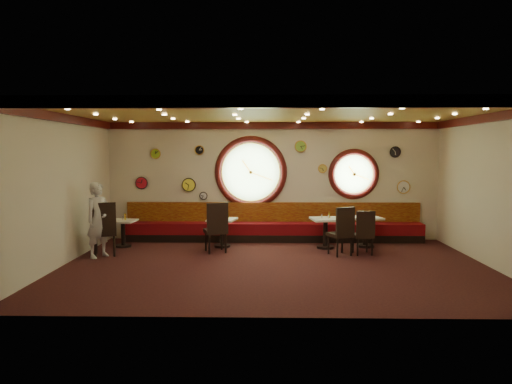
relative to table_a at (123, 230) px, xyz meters
name	(u,v)px	position (x,y,z in m)	size (l,w,h in m)	color
floor	(275,266)	(3.81, -1.89, -0.43)	(9.00, 6.00, 0.00)	black
ceiling	(275,113)	(3.81, -1.89, 2.77)	(9.00, 6.00, 0.02)	#B78033
wall_back	(273,181)	(3.81, 1.11, 1.17)	(9.00, 0.02, 3.20)	beige
wall_front	(280,209)	(3.81, -4.89, 1.17)	(9.00, 0.02, 3.20)	beige
wall_left	(61,190)	(-0.69, -1.89, 1.17)	(0.02, 6.00, 3.20)	beige
wall_right	(493,191)	(8.31, -1.89, 1.17)	(0.02, 6.00, 3.20)	beige
molding_back	(273,126)	(3.81, 1.06, 2.68)	(9.00, 0.10, 0.18)	#3D0C0B
molding_front	(280,102)	(3.81, -4.84, 2.68)	(9.00, 0.10, 0.18)	#3D0C0B
molding_left	(61,118)	(-0.64, -1.89, 2.68)	(0.10, 6.00, 0.18)	#3D0C0B
molding_right	(494,117)	(8.26, -1.89, 2.68)	(0.10, 6.00, 0.18)	#3D0C0B
banquette_base	(273,237)	(3.81, 0.83, -0.33)	(8.00, 0.55, 0.20)	black
banquette_seat	(273,228)	(3.81, 0.83, -0.08)	(8.00, 0.55, 0.30)	#5B070E
banquette_back	(273,212)	(3.81, 1.05, 0.32)	(8.00, 0.10, 0.55)	#621007
porthole_left_glass	(251,172)	(3.21, 1.11, 1.42)	(1.66, 1.66, 0.02)	#99C777
porthole_left_frame	(251,172)	(3.21, 1.09, 1.42)	(1.98, 1.98, 0.18)	#3D0C0B
porthole_left_ring	(251,172)	(3.21, 1.06, 1.42)	(1.61, 1.61, 0.03)	gold
porthole_right_glass	(354,174)	(6.01, 1.11, 1.37)	(1.10, 1.10, 0.02)	#99C777
porthole_right_frame	(354,174)	(6.01, 1.09, 1.37)	(1.38, 1.38, 0.18)	#3D0C0B
porthole_right_ring	(354,174)	(6.01, 1.06, 1.37)	(1.09, 1.09, 0.03)	gold
wall_clock_0	(395,152)	(7.11, 1.07, 1.97)	(0.28, 0.28, 0.03)	black
wall_clock_1	(301,146)	(4.56, 1.07, 2.12)	(0.30, 0.30, 0.03)	#7FB739
wall_clock_2	(142,183)	(0.21, 1.07, 1.12)	(0.32, 0.32, 0.03)	red
wall_clock_3	(199,150)	(1.81, 1.07, 2.02)	(0.24, 0.24, 0.03)	black
wall_clock_4	(403,187)	(7.36, 1.07, 1.02)	(0.34, 0.34, 0.03)	silver
wall_clock_5	(323,169)	(5.16, 1.07, 1.52)	(0.22, 0.22, 0.03)	gold
wall_clock_6	(189,185)	(1.51, 1.07, 1.07)	(0.36, 0.36, 0.03)	yellow
wall_clock_7	(156,154)	(0.61, 1.07, 1.92)	(0.26, 0.26, 0.03)	#8BB925
wall_clock_8	(203,196)	(1.91, 1.07, 0.77)	(0.20, 0.20, 0.03)	silver
table_a	(123,230)	(0.00, 0.00, 0.00)	(0.66, 0.66, 0.68)	black
table_b	(222,229)	(2.51, 0.04, 0.02)	(0.78, 0.78, 0.72)	black
table_c	(325,229)	(5.11, -0.07, 0.05)	(0.78, 0.78, 0.76)	black
table_d	(365,228)	(6.14, 0.11, 0.05)	(0.86, 0.86, 0.77)	black
chair_a	(104,225)	(-0.10, -1.05, 0.29)	(0.66, 0.66, 0.78)	black
chair_b	(217,224)	(2.44, -0.66, 0.26)	(0.64, 0.64, 0.75)	black
chair_c	(343,228)	(5.39, -0.91, 0.22)	(0.63, 0.63, 0.71)	black
chair_d	(364,230)	(5.90, -0.81, 0.17)	(0.49, 0.49, 0.65)	black
condiment_a_salt	(122,218)	(-0.02, 0.05, 0.30)	(0.03, 0.03, 0.09)	silver
condiment_b_salt	(220,217)	(2.46, 0.05, 0.34)	(0.03, 0.03, 0.09)	silver
condiment_c_salt	(322,216)	(5.02, -0.02, 0.37)	(0.03, 0.03, 0.09)	silver
condiment_d_salt	(364,215)	(6.09, 0.12, 0.38)	(0.03, 0.03, 0.09)	silver
condiment_a_pepper	(123,219)	(0.01, -0.03, 0.30)	(0.03, 0.03, 0.09)	silver
condiment_b_pepper	(225,217)	(2.58, 0.02, 0.34)	(0.03, 0.03, 0.09)	silver
condiment_c_pepper	(328,217)	(5.17, -0.11, 0.37)	(0.03, 0.03, 0.09)	silver
condiment_d_pepper	(367,215)	(6.15, 0.08, 0.39)	(0.04, 0.04, 0.11)	silver
condiment_a_bottle	(125,217)	(0.05, 0.03, 0.34)	(0.05, 0.05, 0.17)	gold
condiment_b_bottle	(228,215)	(2.66, 0.06, 0.37)	(0.05, 0.05, 0.16)	gold
condiment_c_bottle	(329,215)	(5.20, -0.04, 0.40)	(0.05, 0.05, 0.15)	gold
condiment_d_bottle	(370,213)	(6.26, 0.20, 0.42)	(0.05, 0.05, 0.16)	gold
waiter	(99,220)	(-0.19, -1.14, 0.43)	(0.63, 0.41, 1.72)	silver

